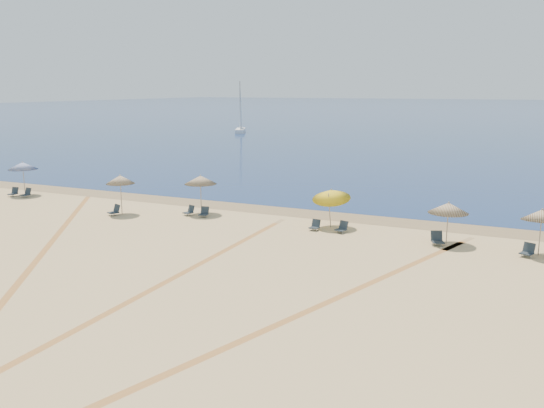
{
  "coord_description": "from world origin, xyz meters",
  "views": [
    {
      "loc": [
        13.48,
        -10.18,
        8.17
      ],
      "look_at": [
        0.0,
        20.0,
        1.3
      ],
      "focal_mm": 37.02,
      "sensor_mm": 36.0,
      "label": 1
    }
  ],
  "objects_px": {
    "umbrella_0": "(23,166)",
    "chair_6": "(342,228)",
    "umbrella_4": "(448,208)",
    "chair_4": "(204,212)",
    "chair_0": "(14,192)",
    "chair_3": "(190,211)",
    "umbrella_3": "(331,194)",
    "umbrella_1": "(120,180)",
    "umbrella_5": "(542,215)",
    "umbrella_2": "(200,180)",
    "chair_2": "(115,211)",
    "chair_8": "(528,251)",
    "sailboat_1": "(241,117)",
    "chair_7": "(437,239)",
    "chair_5": "(315,225)",
    "chair_1": "(27,193)"
  },
  "relations": [
    {
      "from": "umbrella_0",
      "to": "chair_6",
      "type": "xyz_separation_m",
      "value": [
        25.85,
        -1.0,
        -2.0
      ]
    },
    {
      "from": "umbrella_4",
      "to": "chair_4",
      "type": "distance_m",
      "value": 15.21
    },
    {
      "from": "umbrella_0",
      "to": "chair_0",
      "type": "relative_size",
      "value": 3.63
    },
    {
      "from": "umbrella_4",
      "to": "chair_3",
      "type": "height_order",
      "value": "umbrella_4"
    },
    {
      "from": "umbrella_3",
      "to": "umbrella_4",
      "type": "height_order",
      "value": "umbrella_3"
    },
    {
      "from": "umbrella_1",
      "to": "umbrella_5",
      "type": "distance_m",
      "value": 24.94
    },
    {
      "from": "chair_6",
      "to": "chair_4",
      "type": "bearing_deg",
      "value": -162.0
    },
    {
      "from": "umbrella_3",
      "to": "umbrella_2",
      "type": "bearing_deg",
      "value": 179.81
    },
    {
      "from": "umbrella_2",
      "to": "chair_3",
      "type": "bearing_deg",
      "value": -123.73
    },
    {
      "from": "umbrella_3",
      "to": "chair_2",
      "type": "height_order",
      "value": "umbrella_3"
    },
    {
      "from": "chair_8",
      "to": "sailboat_1",
      "type": "xyz_separation_m",
      "value": [
        -48.87,
        64.16,
        2.54
      ]
    },
    {
      "from": "umbrella_1",
      "to": "umbrella_3",
      "type": "xyz_separation_m",
      "value": [
        13.69,
        2.2,
        -0.3
      ]
    },
    {
      "from": "umbrella_4",
      "to": "umbrella_2",
      "type": "bearing_deg",
      "value": 176.52
    },
    {
      "from": "chair_7",
      "to": "sailboat_1",
      "type": "distance_m",
      "value": 77.83
    },
    {
      "from": "chair_4",
      "to": "chair_5",
      "type": "relative_size",
      "value": 1.08
    },
    {
      "from": "chair_6",
      "to": "sailboat_1",
      "type": "relative_size",
      "value": 0.08
    },
    {
      "from": "umbrella_2",
      "to": "chair_4",
      "type": "bearing_deg",
      "value": -47.33
    },
    {
      "from": "chair_4",
      "to": "sailboat_1",
      "type": "xyz_separation_m",
      "value": [
        -29.8,
        63.14,
        2.55
      ]
    },
    {
      "from": "chair_2",
      "to": "chair_7",
      "type": "xyz_separation_m",
      "value": [
        20.26,
        1.31,
        0.01
      ]
    },
    {
      "from": "chair_1",
      "to": "chair_8",
      "type": "distance_m",
      "value": 34.91
    },
    {
      "from": "umbrella_0",
      "to": "chair_5",
      "type": "relative_size",
      "value": 4.03
    },
    {
      "from": "umbrella_0",
      "to": "umbrella_1",
      "type": "relative_size",
      "value": 0.99
    },
    {
      "from": "chair_8",
      "to": "umbrella_1",
      "type": "bearing_deg",
      "value": -156.84
    },
    {
      "from": "chair_2",
      "to": "umbrella_5",
      "type": "bearing_deg",
      "value": 22.49
    },
    {
      "from": "umbrella_4",
      "to": "chair_1",
      "type": "xyz_separation_m",
      "value": [
        -30.92,
        0.51,
        -1.65
      ]
    },
    {
      "from": "umbrella_2",
      "to": "chair_8",
      "type": "height_order",
      "value": "umbrella_2"
    },
    {
      "from": "chair_1",
      "to": "chair_8",
      "type": "height_order",
      "value": "chair_1"
    },
    {
      "from": "umbrella_0",
      "to": "umbrella_4",
      "type": "xyz_separation_m",
      "value": [
        31.64,
        -1.01,
        -0.33
      ]
    },
    {
      "from": "umbrella_1",
      "to": "sailboat_1",
      "type": "distance_m",
      "value": 69.14
    },
    {
      "from": "chair_7",
      "to": "sailboat_1",
      "type": "xyz_separation_m",
      "value": [
        -44.49,
        63.81,
        2.51
      ]
    },
    {
      "from": "chair_3",
      "to": "chair_8",
      "type": "distance_m",
      "value": 20.21
    },
    {
      "from": "chair_4",
      "to": "sailboat_1",
      "type": "bearing_deg",
      "value": 105.51
    },
    {
      "from": "chair_3",
      "to": "sailboat_1",
      "type": "xyz_separation_m",
      "value": [
        -28.69,
        63.14,
        2.55
      ]
    },
    {
      "from": "umbrella_5",
      "to": "umbrella_2",
      "type": "bearing_deg",
      "value": 176.21
    },
    {
      "from": "chair_2",
      "to": "umbrella_0",
      "type": "bearing_deg",
      "value": -174.58
    },
    {
      "from": "sailboat_1",
      "to": "chair_5",
      "type": "bearing_deg",
      "value": -83.12
    },
    {
      "from": "umbrella_2",
      "to": "chair_0",
      "type": "height_order",
      "value": "umbrella_2"
    },
    {
      "from": "chair_6",
      "to": "chair_8",
      "type": "distance_m",
      "value": 9.78
    },
    {
      "from": "chair_1",
      "to": "chair_2",
      "type": "height_order",
      "value": "chair_2"
    },
    {
      "from": "chair_3",
      "to": "sailboat_1",
      "type": "height_order",
      "value": "sailboat_1"
    },
    {
      "from": "chair_0",
      "to": "chair_4",
      "type": "relative_size",
      "value": 1.02
    },
    {
      "from": "chair_1",
      "to": "chair_5",
      "type": "bearing_deg",
      "value": 3.81
    },
    {
      "from": "umbrella_2",
      "to": "chair_0",
      "type": "xyz_separation_m",
      "value": [
        -16.35,
        -0.59,
        -1.97
      ]
    },
    {
      "from": "umbrella_1",
      "to": "chair_7",
      "type": "relative_size",
      "value": 2.99
    },
    {
      "from": "umbrella_5",
      "to": "chair_3",
      "type": "height_order",
      "value": "umbrella_5"
    },
    {
      "from": "chair_1",
      "to": "chair_8",
      "type": "relative_size",
      "value": 0.88
    },
    {
      "from": "umbrella_0",
      "to": "umbrella_3",
      "type": "distance_m",
      "value": 24.85
    },
    {
      "from": "umbrella_0",
      "to": "chair_3",
      "type": "xyz_separation_m",
      "value": [
        15.42,
        -0.75,
        -2.0
      ]
    },
    {
      "from": "umbrella_4",
      "to": "umbrella_5",
      "type": "distance_m",
      "value": 4.47
    },
    {
      "from": "umbrella_0",
      "to": "chair_4",
      "type": "relative_size",
      "value": 3.72
    }
  ]
}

